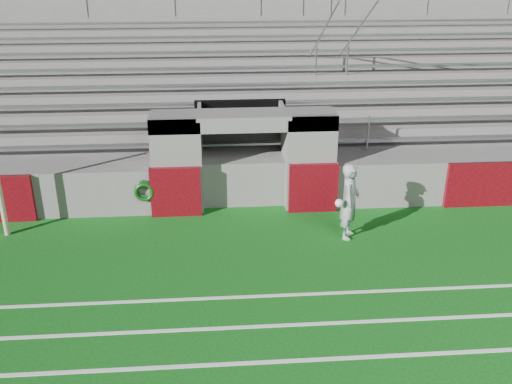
{
  "coord_description": "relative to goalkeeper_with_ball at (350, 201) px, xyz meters",
  "views": [
    {
      "loc": [
        -0.75,
        -10.73,
        6.5
      ],
      "look_at": [
        0.2,
        1.8,
        1.1
      ],
      "focal_mm": 40.0,
      "sensor_mm": 36.0,
      "label": 1
    }
  ],
  "objects": [
    {
      "name": "ground",
      "position": [
        -2.42,
        -1.45,
        -0.94
      ],
      "size": [
        90.0,
        90.0,
        0.0
      ],
      "primitive_type": "plane",
      "color": "#0D5012",
      "rests_on": "ground"
    },
    {
      "name": "stadium_structure",
      "position": [
        -2.42,
        6.52,
        0.55
      ],
      "size": [
        26.0,
        8.48,
        5.42
      ],
      "color": "slate",
      "rests_on": "ground"
    },
    {
      "name": "goalkeeper_with_ball",
      "position": [
        0.0,
        0.0,
        0.0
      ],
      "size": [
        0.74,
        0.81,
        1.88
      ],
      "color": "#9EA3A7",
      "rests_on": "ground"
    },
    {
      "name": "hose_coil",
      "position": [
        -5.02,
        1.48,
        -0.2
      ],
      "size": [
        0.52,
        0.15,
        0.57
      ],
      "color": "#0B3915",
      "rests_on": "ground"
    }
  ]
}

